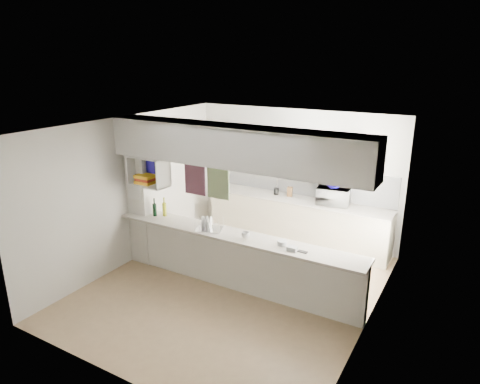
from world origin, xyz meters
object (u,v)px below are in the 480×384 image
Objects in this scene: bowl at (334,186)px; dish_rack at (209,224)px; wine_bottles at (160,209)px; microwave at (334,196)px.

bowl is 0.50× the size of dish_rack.
bowl is 0.74× the size of wine_bottles.
wine_bottles reaches higher than microwave.
wine_bottles is at bearing -139.55° from bowl.
dish_rack is at bearing 50.96° from microwave.
bowl reaches higher than wine_bottles.
wine_bottles is at bearing 155.81° from dish_rack.
microwave reaches higher than dish_rack.
wine_bottles is (-1.07, 0.08, 0.03)m from dish_rack.
bowl reaches higher than microwave.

